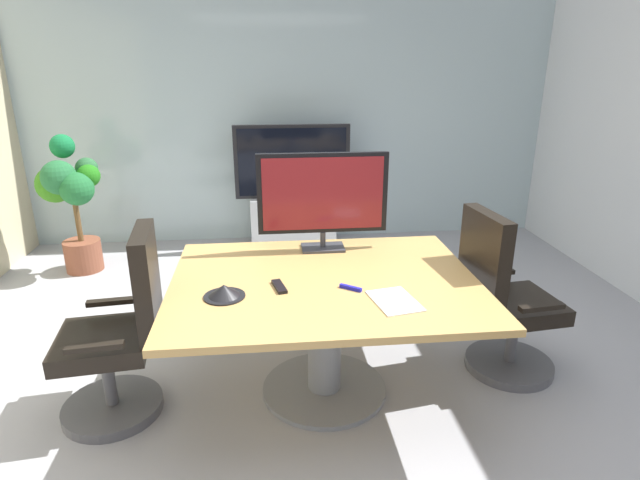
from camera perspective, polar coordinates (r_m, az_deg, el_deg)
name	(u,v)px	position (r m, az deg, el deg)	size (l,w,h in m)	color
ground_plane	(321,393)	(3.30, 0.07, -16.64)	(7.07, 7.07, 0.00)	#99999E
wall_back_glass_partition	(291,117)	(5.72, -3.25, 13.46)	(5.71, 0.10, 2.69)	#9EB2B7
conference_table	(325,308)	(3.03, 0.50, -7.56)	(1.74, 1.35, 0.75)	#B2894C
office_chair_left	(121,341)	(3.13, -21.14, -10.37)	(0.62, 0.60, 1.09)	#4C4C51
office_chair_right	(503,308)	(3.47, 19.61, -7.07)	(0.62, 0.60, 1.09)	#4C4C51
tv_monitor	(323,196)	(3.31, 0.31, 4.90)	(0.84, 0.18, 0.64)	#333338
wall_display_unit	(293,206)	(5.54, -3.01, 3.74)	(1.20, 0.36, 1.31)	#B7BABC
potted_plant	(70,197)	(5.28, -25.95, 4.34)	(0.61, 0.51, 1.29)	brown
conference_phone	(224,292)	(2.77, -10.57, -5.64)	(0.22, 0.22, 0.07)	black
remote_control	(279,286)	(2.85, -4.53, -5.16)	(0.05, 0.17, 0.02)	black
whiteboard_marker	(351,288)	(2.82, 3.41, -5.31)	(0.13, 0.02, 0.02)	#1919A5
paper_notepad	(395,301)	(2.71, 8.28, -6.70)	(0.21, 0.30, 0.01)	white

